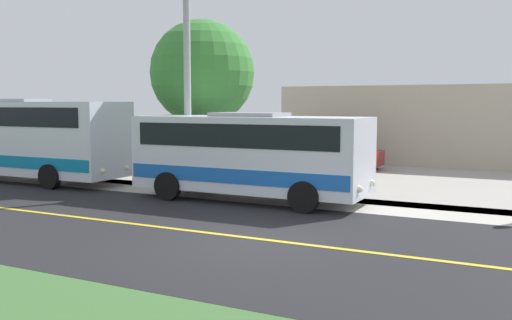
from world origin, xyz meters
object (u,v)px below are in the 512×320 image
object	(u,v)px
shuttle_bus_front	(250,152)
transit_bus_rear	(12,136)
street_light_pole	(185,59)
commercial_building	(509,124)
parked_car_near	(332,154)
tree_curbside	(202,73)

from	to	relation	value
shuttle_bus_front	transit_bus_rear	xyz separation A→B (m)	(0.02, -10.62, 0.24)
shuttle_bus_front	street_light_pole	bearing A→B (deg)	-98.68
transit_bus_rear	commercial_building	xyz separation A→B (m)	(-16.94, 17.27, 0.20)
shuttle_bus_front	parked_car_near	world-z (taller)	shuttle_bus_front
parked_car_near	commercial_building	size ratio (longest dim) A/B	0.20
shuttle_bus_front	commercial_building	world-z (taller)	commercial_building
shuttle_bus_front	street_light_pole	world-z (taller)	street_light_pole
shuttle_bus_front	transit_bus_rear	size ratio (longest dim) A/B	0.72
parked_car_near	street_light_pole	bearing A→B (deg)	-12.85
tree_curbside	shuttle_bus_front	bearing A→B (deg)	50.57
shuttle_bus_front	commercial_building	xyz separation A→B (m)	(-16.92, 6.65, 0.44)
shuttle_bus_front	parked_car_near	size ratio (longest dim) A/B	1.71
street_light_pole	parked_car_near	xyz separation A→B (m)	(-9.16, 2.09, -3.86)
shuttle_bus_front	tree_curbside	bearing A→B (deg)	-129.43
street_light_pole	tree_curbside	size ratio (longest dim) A/B	1.33
transit_bus_rear	commercial_building	world-z (taller)	commercial_building
parked_car_near	transit_bus_rear	bearing A→B (deg)	-46.40
transit_bus_rear	street_light_pole	size ratio (longest dim) A/B	1.26
transit_bus_rear	commercial_building	distance (m)	24.19
tree_curbside	commercial_building	bearing A→B (deg)	143.91
parked_car_near	commercial_building	bearing A→B (deg)	135.61
commercial_building	shuttle_bus_front	bearing A→B (deg)	-21.45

